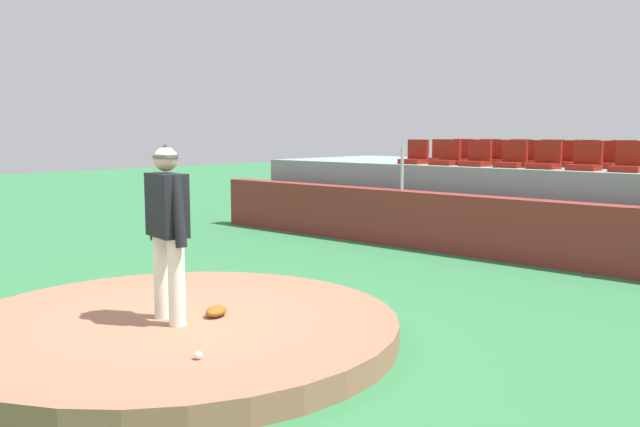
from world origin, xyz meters
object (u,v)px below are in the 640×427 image
object	(u,v)px
fielding_glove	(216,311)
stadium_chair_4	(546,160)
stadium_chair_17	(550,156)
stadium_chair_19	(622,158)
stadium_chair_0	(415,156)
stadium_chair_15	(488,155)
stadium_chair_18	(585,157)
stadium_chair_14	(461,154)
stadium_chair_2	(477,158)
stadium_chair_6	(629,162)
stadium_chair_10	(530,158)
stadium_chair_5	(586,161)
stadium_chair_9	(497,157)
baseball	(198,355)
stadium_chair_1	(447,157)
stadium_chair_11	(565,159)
stadium_chair_7	(440,155)
pitcher	(167,220)
stadium_chair_16	(518,156)
stadium_chair_12	(605,160)
stadium_chair_8	(467,156)

from	to	relation	value
fielding_glove	stadium_chair_4	xyz separation A→B (m)	(0.41, 7.25, 1.39)
stadium_chair_17	stadium_chair_19	xyz separation A→B (m)	(1.42, -0.00, 0.00)
stadium_chair_0	stadium_chair_15	size ratio (longest dim) A/B	1.00
stadium_chair_18	stadium_chair_14	bearing A→B (deg)	0.43
stadium_chair_2	stadium_chair_6	xyz separation A→B (m)	(2.80, -0.02, 0.00)
stadium_chair_6	stadium_chair_19	world-z (taller)	same
stadium_chair_17	stadium_chair_10	bearing A→B (deg)	89.37
stadium_chair_5	stadium_chair_19	distance (m)	1.81
stadium_chair_9	stadium_chair_15	bearing A→B (deg)	-52.79
baseball	fielding_glove	bearing A→B (deg)	134.24
stadium_chair_17	stadium_chair_19	size ratio (longest dim) A/B	1.00
stadium_chair_10	stadium_chair_15	size ratio (longest dim) A/B	1.00
stadium_chair_1	stadium_chair_11	distance (m)	2.23
stadium_chair_1	stadium_chair_10	world-z (taller)	same
stadium_chair_10	stadium_chair_19	size ratio (longest dim) A/B	1.00
stadium_chair_2	stadium_chair_15	xyz separation A→B (m)	(-0.72, 1.78, 0.00)
stadium_chair_1	stadium_chair_11	world-z (taller)	same
baseball	stadium_chair_2	bearing A→B (deg)	103.10
stadium_chair_2	stadium_chair_17	bearing A→B (deg)	-110.89
stadium_chair_5	stadium_chair_15	distance (m)	3.33
stadium_chair_1	stadium_chair_7	world-z (taller)	same
stadium_chair_4	stadium_chair_10	distance (m)	1.12
stadium_chair_1	stadium_chair_10	distance (m)	1.60
pitcher	stadium_chair_16	world-z (taller)	pitcher
stadium_chair_7	stadium_chair_12	bearing A→B (deg)	-180.00
stadium_chair_11	stadium_chair_2	bearing A→B (deg)	32.51
baseball	stadium_chair_17	distance (m)	10.21
stadium_chair_1	pitcher	bearing A→B (deg)	100.60
stadium_chair_16	stadium_chair_18	size ratio (longest dim) A/B	1.00
baseball	pitcher	bearing A→B (deg)	155.27
baseball	stadium_chair_2	xyz separation A→B (m)	(-1.92, 8.24, 1.41)
stadium_chair_12	stadium_chair_16	world-z (taller)	same
stadium_chair_17	stadium_chair_7	bearing A→B (deg)	24.53
stadium_chair_6	stadium_chair_17	world-z (taller)	same
stadium_chair_6	stadium_chair_8	size ratio (longest dim) A/B	1.00
pitcher	stadium_chair_0	world-z (taller)	pitcher
baseball	stadium_chair_16	xyz separation A→B (m)	(-1.93, 10.03, 1.41)
stadium_chair_9	stadium_chair_17	world-z (taller)	same
stadium_chair_12	stadium_chair_16	size ratio (longest dim) A/B	1.00
stadium_chair_0	stadium_chair_18	world-z (taller)	same
fielding_glove	stadium_chair_2	xyz separation A→B (m)	(-0.97, 7.27, 1.39)
stadium_chair_16	stadium_chair_8	bearing A→B (deg)	52.00
stadium_chair_8	stadium_chair_14	xyz separation A→B (m)	(-0.67, 0.89, 0.00)
stadium_chair_10	stadium_chair_5	bearing A→B (deg)	148.67
stadium_chair_5	stadium_chair_12	world-z (taller)	same
pitcher	stadium_chair_16	size ratio (longest dim) A/B	3.65
stadium_chair_8	stadium_chair_11	distance (m)	2.09
pitcher	fielding_glove	size ratio (longest dim) A/B	6.08
pitcher	stadium_chair_7	distance (m)	8.84
pitcher	stadium_chair_10	distance (m)	8.57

